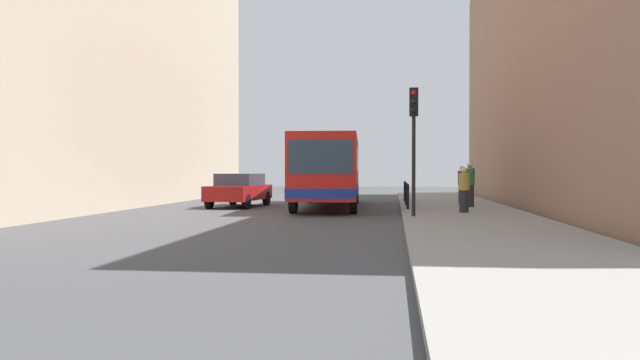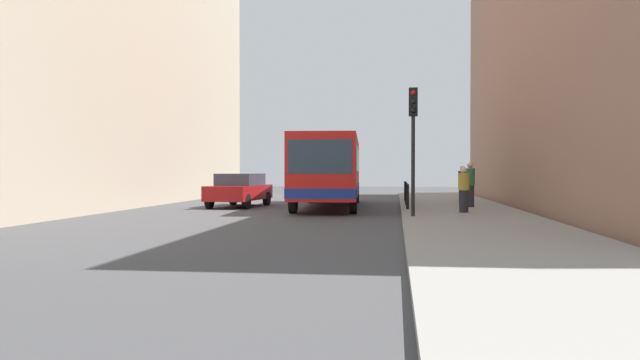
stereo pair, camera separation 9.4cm
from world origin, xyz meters
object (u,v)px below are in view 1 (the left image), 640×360
(pedestrian_mid_sidewalk, at_px, (470,185))
(pedestrian_far_sidewalk, at_px, (462,184))
(pedestrian_near_signal, at_px, (464,190))
(traffic_light, at_px, (414,127))
(car_beside_bus, at_px, (239,189))
(bollard_far, at_px, (405,191))
(bus, at_px, (329,168))
(bollard_mid, at_px, (406,194))
(bollard_near, at_px, (408,197))

(pedestrian_mid_sidewalk, height_order, pedestrian_far_sidewalk, pedestrian_mid_sidewalk)
(pedestrian_near_signal, relative_size, pedestrian_far_sidewalk, 0.95)
(traffic_light, distance_m, pedestrian_mid_sidewalk, 6.26)
(car_beside_bus, xyz_separation_m, pedestrian_mid_sidewalk, (9.88, -1.50, 0.27))
(bollard_far, height_order, pedestrian_near_signal, pedestrian_near_signal)
(bus, distance_m, pedestrian_near_signal, 7.31)
(pedestrian_near_signal, bearing_deg, bus, -159.43)
(bus, distance_m, pedestrian_far_sidewalk, 6.10)
(bollard_mid, relative_size, pedestrian_far_sidewalk, 0.57)
(car_beside_bus, distance_m, bollard_near, 8.04)
(bollard_far, distance_m, pedestrian_mid_sidewalk, 5.20)
(car_beside_bus, bearing_deg, pedestrian_far_sidewalk, -166.74)
(pedestrian_near_signal, bearing_deg, traffic_light, -67.33)
(bollard_mid, bearing_deg, traffic_light, -89.16)
(bollard_far, bearing_deg, pedestrian_near_signal, -76.47)
(bollard_near, relative_size, pedestrian_far_sidewalk, 0.57)
(bus, distance_m, bollard_far, 4.58)
(bus, xyz_separation_m, pedestrian_far_sidewalk, (5.89, 1.41, -0.74))
(car_beside_bus, xyz_separation_m, pedestrian_far_sidewalk, (9.89, 1.52, 0.20))
(bollard_mid, bearing_deg, bus, 176.30)
(bus, height_order, bollard_far, bus)
(bollard_mid, distance_m, pedestrian_far_sidewalk, 3.03)
(bus, xyz_separation_m, traffic_light, (3.45, -7.05, 1.28))
(bollard_mid, height_order, pedestrian_mid_sidewalk, pedestrian_mid_sidewalk)
(bus, xyz_separation_m, bollard_far, (3.35, 2.91, -1.10))
(bollard_near, relative_size, bollard_far, 1.00)
(traffic_light, xyz_separation_m, pedestrian_mid_sidewalk, (2.42, 5.43, -1.95))
(traffic_light, bearing_deg, pedestrian_far_sidewalk, 73.96)
(traffic_light, height_order, pedestrian_far_sidewalk, traffic_light)
(pedestrian_near_signal, height_order, pedestrian_mid_sidewalk, pedestrian_mid_sidewalk)
(car_beside_bus, relative_size, pedestrian_near_signal, 2.84)
(car_beside_bus, relative_size, pedestrian_far_sidewalk, 2.70)
(bollard_near, distance_m, pedestrian_mid_sidewalk, 3.09)
(bus, height_order, pedestrian_far_sidewalk, bus)
(traffic_light, bearing_deg, bollard_far, 90.57)
(pedestrian_far_sidewalk, bearing_deg, pedestrian_mid_sidewalk, 136.31)
(traffic_light, distance_m, bollard_mid, 7.24)
(bollard_far, height_order, pedestrian_far_sidewalk, pedestrian_far_sidewalk)
(traffic_light, distance_m, bollard_near, 4.40)
(pedestrian_near_signal, bearing_deg, car_beside_bus, -143.68)
(car_beside_bus, bearing_deg, pedestrian_near_signal, 156.66)
(bollard_mid, distance_m, bollard_far, 3.13)
(car_beside_bus, bearing_deg, bollard_near, 160.78)
(car_beside_bus, height_order, bollard_far, car_beside_bus)
(pedestrian_near_signal, bearing_deg, pedestrian_mid_sidewalk, 143.91)
(bollard_near, bearing_deg, pedestrian_near_signal, -41.06)
(traffic_light, bearing_deg, car_beside_bus, 137.08)
(bollard_near, xyz_separation_m, bollard_far, (0.00, 6.26, 0.00))
(pedestrian_far_sidewalk, bearing_deg, bollard_far, 15.83)
(traffic_light, height_order, bollard_mid, traffic_light)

